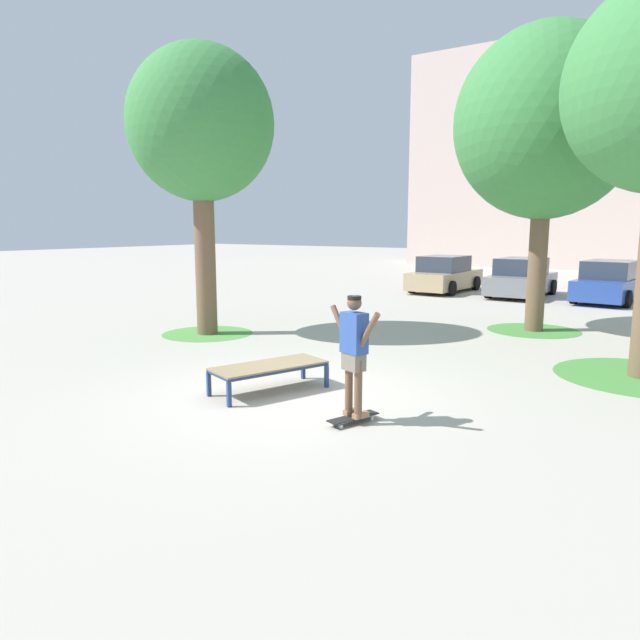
{
  "coord_description": "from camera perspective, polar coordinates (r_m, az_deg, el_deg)",
  "views": [
    {
      "loc": [
        5.42,
        -7.27,
        2.7
      ],
      "look_at": [
        -0.45,
        1.43,
        1.0
      ],
      "focal_mm": 32.45,
      "sensor_mm": 36.0,
      "label": 1
    }
  ],
  "objects": [
    {
      "name": "car_tan",
      "position": [
        24.76,
        12.19,
        4.34
      ],
      "size": [
        2.02,
        4.25,
        1.5
      ],
      "color": "tan",
      "rests_on": "ground"
    },
    {
      "name": "grass_patch_mid_back",
      "position": [
        16.19,
        20.3,
        -0.96
      ],
      "size": [
        2.36,
        2.36,
        0.01
      ],
      "primitive_type": "cylinder",
      "color": "#47893D",
      "rests_on": "ground"
    },
    {
      "name": "grass_patch_near_left",
      "position": [
        15.02,
        -11.02,
        -1.31
      ],
      "size": [
        2.29,
        2.29,
        0.01
      ],
      "primitive_type": "cylinder",
      "color": "#519342",
      "rests_on": "ground"
    },
    {
      "name": "skate_box",
      "position": [
        9.57,
        -5.04,
        -4.66
      ],
      "size": [
        1.36,
        2.05,
        0.46
      ],
      "color": "navy",
      "rests_on": "ground"
    },
    {
      "name": "car_blue",
      "position": [
        23.32,
        26.68,
        3.28
      ],
      "size": [
        2.21,
        4.34,
        1.5
      ],
      "color": "#28479E",
      "rests_on": "ground"
    },
    {
      "name": "skater",
      "position": [
        7.89,
        3.37,
        -2.73
      ],
      "size": [
        0.97,
        0.41,
        1.69
      ],
      "color": "brown",
      "rests_on": "skateboard"
    },
    {
      "name": "car_grey",
      "position": [
        23.87,
        19.25,
        3.86
      ],
      "size": [
        1.99,
        4.23,
        1.5
      ],
      "color": "slate",
      "rests_on": "ground"
    },
    {
      "name": "tree_near_left",
      "position": [
        14.97,
        -11.65,
        18.2
      ],
      "size": [
        3.53,
        3.53,
        7.01
      ],
      "color": "brown",
      "rests_on": "ground"
    },
    {
      "name": "ground_plane",
      "position": [
        9.47,
        -2.61,
        -7.38
      ],
      "size": [
        120.0,
        120.0,
        0.0
      ],
      "primitive_type": "plane",
      "color": "#B2AA9E"
    },
    {
      "name": "skateboard",
      "position": [
        8.15,
        3.3,
        -9.58
      ],
      "size": [
        0.45,
        0.82,
        0.09
      ],
      "color": "black",
      "rests_on": "ground"
    },
    {
      "name": "tree_mid_back",
      "position": [
        16.16,
        21.37,
        17.55
      ],
      "size": [
        4.5,
        4.5,
        7.61
      ],
      "color": "brown",
      "rests_on": "ground"
    }
  ]
}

